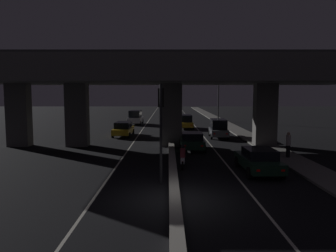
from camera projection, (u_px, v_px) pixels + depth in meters
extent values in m
plane|color=black|center=(174.00, 200.00, 14.11)|extent=(200.00, 200.00, 0.00)
cube|color=beige|center=(146.00, 124.00, 48.92)|extent=(0.12, 126.00, 0.00)
cube|color=beige|center=(193.00, 124.00, 48.94)|extent=(0.12, 126.00, 0.00)
cube|color=gray|center=(169.00, 122.00, 48.91)|extent=(0.45, 126.00, 0.45)
cube|color=slate|center=(233.00, 129.00, 41.98)|extent=(2.17, 126.00, 0.13)
cube|color=#5B5956|center=(76.00, 115.00, 28.27)|extent=(1.84, 1.21, 5.43)
cube|color=#5B5956|center=(264.00, 115.00, 28.31)|extent=(1.84, 1.21, 5.43)
cube|color=#5B5956|center=(170.00, 115.00, 28.29)|extent=(1.84, 1.21, 5.43)
cube|color=#5B5956|center=(18.00, 115.00, 28.25)|extent=(1.84, 1.21, 5.43)
cube|color=#5B5956|center=(170.00, 72.00, 27.92)|extent=(32.55, 12.06, 1.93)
cube|color=#333335|center=(170.00, 55.00, 27.78)|extent=(32.55, 0.40, 0.90)
cylinder|color=black|center=(160.00, 134.00, 16.48)|extent=(0.14, 0.14, 5.04)
cube|color=black|center=(160.00, 98.00, 16.47)|extent=(0.30, 0.28, 0.95)
sphere|color=black|center=(160.00, 92.00, 16.59)|extent=(0.18, 0.18, 0.18)
sphere|color=yellow|center=(160.00, 98.00, 16.62)|extent=(0.18, 0.18, 0.18)
sphere|color=black|center=(160.00, 104.00, 16.65)|extent=(0.18, 0.18, 0.18)
cylinder|color=#2D2D30|center=(218.00, 96.00, 52.88)|extent=(0.18, 0.18, 8.40)
cylinder|color=#2D2D30|center=(211.00, 70.00, 52.47)|extent=(2.37, 0.10, 0.10)
ellipsoid|color=#F2B759|center=(203.00, 71.00, 52.47)|extent=(0.56, 0.32, 0.24)
cube|color=black|center=(257.00, 162.00, 18.95)|extent=(1.89, 4.44, 0.57)
cube|color=black|center=(259.00, 153.00, 18.68)|extent=(1.64, 2.14, 0.54)
cylinder|color=black|center=(236.00, 162.00, 20.41)|extent=(0.21, 0.67, 0.67)
cylinder|color=black|center=(265.00, 162.00, 20.45)|extent=(0.21, 0.67, 0.67)
cylinder|color=black|center=(249.00, 173.00, 17.52)|extent=(0.21, 0.67, 0.67)
cylinder|color=black|center=(282.00, 173.00, 17.55)|extent=(0.21, 0.67, 0.67)
cube|color=red|center=(258.00, 171.00, 16.73)|extent=(0.18, 0.03, 0.11)
cube|color=red|center=(282.00, 170.00, 16.76)|extent=(0.18, 0.03, 0.11)
cube|color=black|center=(191.00, 142.00, 26.54)|extent=(1.96, 4.15, 0.62)
cube|color=black|center=(191.00, 136.00, 26.28)|extent=(1.68, 2.01, 0.51)
cylinder|color=black|center=(180.00, 143.00, 27.94)|extent=(0.22, 0.64, 0.63)
cylinder|color=black|center=(201.00, 144.00, 27.89)|extent=(0.22, 0.64, 0.63)
cylinder|color=black|center=(180.00, 149.00, 25.25)|extent=(0.22, 0.64, 0.63)
cylinder|color=black|center=(204.00, 149.00, 25.20)|extent=(0.22, 0.64, 0.63)
cube|color=red|center=(184.00, 146.00, 24.50)|extent=(0.18, 0.04, 0.11)
cube|color=red|center=(201.00, 146.00, 24.47)|extent=(0.18, 0.04, 0.11)
cube|color=#515459|center=(218.00, 132.00, 33.81)|extent=(1.89, 4.06, 0.64)
cube|color=black|center=(218.00, 124.00, 33.83)|extent=(1.63, 2.93, 0.97)
cylinder|color=black|center=(209.00, 133.00, 35.18)|extent=(0.23, 0.61, 0.60)
cylinder|color=black|center=(224.00, 133.00, 35.11)|extent=(0.23, 0.61, 0.60)
cylinder|color=black|center=(211.00, 136.00, 32.57)|extent=(0.23, 0.61, 0.60)
cylinder|color=black|center=(227.00, 137.00, 32.50)|extent=(0.23, 0.61, 0.60)
cube|color=red|center=(214.00, 134.00, 31.84)|extent=(0.18, 0.04, 0.11)
cube|color=red|center=(226.00, 134.00, 31.79)|extent=(0.18, 0.04, 0.11)
cube|color=gold|center=(184.00, 124.00, 42.59)|extent=(1.91, 4.17, 0.60)
cube|color=black|center=(184.00, 118.00, 42.61)|extent=(1.68, 3.00, 0.89)
cylinder|color=black|center=(177.00, 125.00, 43.97)|extent=(0.20, 0.63, 0.62)
cylinder|color=black|center=(190.00, 125.00, 43.99)|extent=(0.20, 0.63, 0.62)
cylinder|color=black|center=(178.00, 127.00, 41.24)|extent=(0.20, 0.63, 0.62)
cylinder|color=black|center=(192.00, 127.00, 41.26)|extent=(0.20, 0.63, 0.62)
cube|color=red|center=(180.00, 125.00, 40.50)|extent=(0.18, 0.03, 0.11)
cube|color=red|center=(191.00, 125.00, 40.51)|extent=(0.18, 0.03, 0.11)
cube|color=gold|center=(123.00, 131.00, 35.17)|extent=(1.89, 4.59, 0.59)
cube|color=black|center=(122.00, 125.00, 35.11)|extent=(1.63, 2.77, 0.64)
cylinder|color=black|center=(128.00, 135.00, 33.69)|extent=(0.22, 0.59, 0.58)
cylinder|color=black|center=(112.00, 135.00, 33.73)|extent=(0.22, 0.59, 0.58)
cylinder|color=black|center=(132.00, 132.00, 36.67)|extent=(0.22, 0.59, 0.58)
cylinder|color=black|center=(117.00, 132.00, 36.72)|extent=(0.22, 0.59, 0.58)
cube|color=white|center=(131.00, 129.00, 37.43)|extent=(0.18, 0.04, 0.11)
cube|color=white|center=(121.00, 129.00, 37.47)|extent=(0.18, 0.04, 0.11)
cube|color=silver|center=(135.00, 120.00, 48.23)|extent=(1.99, 4.12, 0.75)
cube|color=black|center=(135.00, 114.00, 48.04)|extent=(1.72, 2.98, 0.99)
cylinder|color=black|center=(140.00, 123.00, 46.90)|extent=(0.23, 0.66, 0.65)
cylinder|color=black|center=(127.00, 123.00, 46.98)|extent=(0.23, 0.66, 0.65)
cylinder|color=black|center=(142.00, 121.00, 49.55)|extent=(0.23, 0.66, 0.65)
cylinder|color=black|center=(130.00, 121.00, 49.63)|extent=(0.23, 0.66, 0.65)
cube|color=white|center=(141.00, 119.00, 50.22)|extent=(0.18, 0.04, 0.11)
cube|color=white|center=(133.00, 119.00, 50.28)|extent=(0.18, 0.04, 0.11)
cylinder|color=black|center=(182.00, 161.00, 20.90)|extent=(0.11, 0.53, 0.53)
cylinder|color=black|center=(182.00, 166.00, 19.57)|extent=(0.13, 0.53, 0.53)
cube|color=silver|center=(182.00, 160.00, 20.21)|extent=(0.31, 1.04, 0.32)
cylinder|color=maroon|center=(182.00, 153.00, 20.17)|extent=(0.34, 0.34, 0.58)
sphere|color=black|center=(182.00, 146.00, 20.13)|extent=(0.24, 0.24, 0.24)
cube|color=red|center=(182.00, 162.00, 19.50)|extent=(0.08, 0.04, 0.08)
cylinder|color=black|center=(287.00, 151.00, 22.86)|extent=(0.28, 0.28, 0.84)
cylinder|color=beige|center=(287.00, 140.00, 22.79)|extent=(0.33, 0.33, 0.70)
sphere|color=tan|center=(288.00, 134.00, 22.74)|extent=(0.23, 0.23, 0.23)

